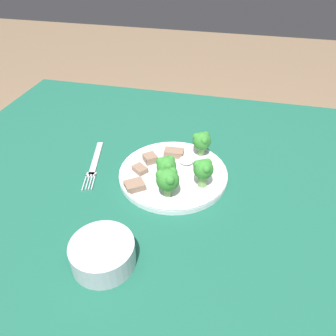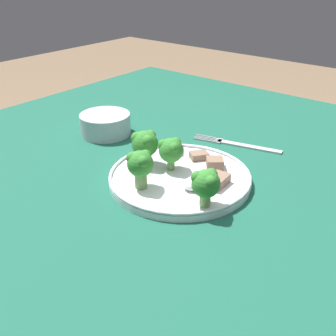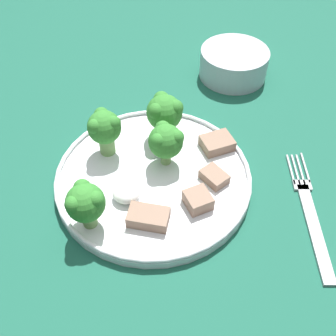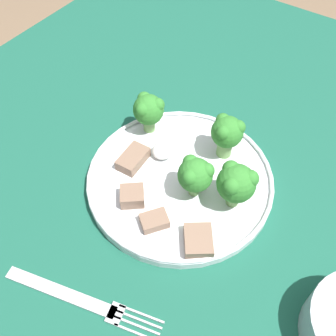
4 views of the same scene
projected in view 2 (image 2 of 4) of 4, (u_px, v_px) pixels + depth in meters
table at (163, 198)px, 0.84m from camera, size 1.17×1.10×0.71m
dinner_plate at (180, 177)px, 0.73m from camera, size 0.26×0.26×0.02m
fork at (237, 144)px, 0.87m from camera, size 0.07×0.20×0.00m
cream_bowl at (105, 125)px, 0.92m from camera, size 0.12×0.12×0.05m
broccoli_floret_near_rim_left at (171, 150)px, 0.73m from camera, size 0.05×0.05×0.06m
broccoli_floret_center_left at (140, 164)px, 0.67m from camera, size 0.05×0.05×0.07m
broccoli_floret_back_left at (145, 143)px, 0.75m from camera, size 0.05×0.05×0.07m
broccoli_floret_front_left at (206, 183)px, 0.62m from camera, size 0.05×0.05×0.06m
meat_slice_front_slice at (172, 148)px, 0.82m from camera, size 0.06×0.05×0.02m
meat_slice_middle_slice at (215, 163)px, 0.75m from camera, size 0.04×0.04×0.02m
meat_slice_rear_slice at (199, 156)px, 0.79m from camera, size 0.04×0.04×0.01m
meat_slice_edge_slice at (217, 181)px, 0.69m from camera, size 0.05×0.03×0.02m
sauce_dollop at (192, 184)px, 0.68m from camera, size 0.04×0.03×0.02m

